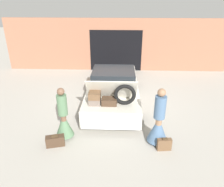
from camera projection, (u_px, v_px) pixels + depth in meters
ground_plane at (113, 101)px, 8.85m from camera, size 40.00×40.00×0.00m
garage_wall_back at (116, 45)px, 11.80m from camera, size 12.00×0.14×2.80m
car at (113, 88)px, 8.60m from camera, size 1.93×4.71×1.56m
person_left at (64, 120)px, 6.39m from camera, size 0.54×0.54×1.61m
person_right at (158, 124)px, 6.14m from camera, size 0.59×0.59×1.71m
suitcase_beside_left_person at (55, 141)px, 6.19m from camera, size 0.56×0.34×0.34m
suitcase_beside_right_person at (164, 144)px, 6.02m from camera, size 0.40×0.18×0.38m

